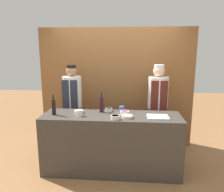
{
  "coord_description": "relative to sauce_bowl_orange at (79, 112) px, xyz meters",
  "views": [
    {
      "loc": [
        0.28,
        -3.3,
        1.96
      ],
      "look_at": [
        0.0,
        0.13,
        1.24
      ],
      "focal_mm": 35.0,
      "sensor_mm": 36.0,
      "label": 1
    }
  ],
  "objects": [
    {
      "name": "ground_plane",
      "position": [
        0.54,
        -0.06,
        -0.98
      ],
      "size": [
        14.0,
        14.0,
        0.0
      ],
      "primitive_type": "plane",
      "color": "olive"
    },
    {
      "name": "cabinet_wall",
      "position": [
        0.54,
        1.08,
        0.22
      ],
      "size": [
        3.1,
        0.18,
        2.4
      ],
      "color": "brown",
      "rests_on": "ground_plane"
    },
    {
      "name": "counter",
      "position": [
        0.54,
        -0.06,
        -0.5
      ],
      "size": [
        2.2,
        0.64,
        0.96
      ],
      "color": "#3D3833",
      "rests_on": "ground_plane"
    },
    {
      "name": "sauce_bowl_orange",
      "position": [
        0.0,
        0.0,
        0.0
      ],
      "size": [
        0.15,
        0.15,
        0.04
      ],
      "color": "silver",
      "rests_on": "counter"
    },
    {
      "name": "sauce_bowl_purple",
      "position": [
        0.75,
        -0.02,
        0.01
      ],
      "size": [
        0.15,
        0.15,
        0.06
      ],
      "color": "silver",
      "rests_on": "counter"
    },
    {
      "name": "sauce_bowl_red",
      "position": [
        0.61,
        -0.27,
        0.01
      ],
      "size": [
        0.14,
        0.14,
        0.06
      ],
      "color": "silver",
      "rests_on": "counter"
    },
    {
      "name": "sauce_bowl_green",
      "position": [
        0.79,
        -0.2,
        0.0
      ],
      "size": [
        0.17,
        0.17,
        0.04
      ],
      "color": "silver",
      "rests_on": "counter"
    },
    {
      "name": "sauce_bowl_white",
      "position": [
        0.48,
        0.15,
        0.01
      ],
      "size": [
        0.11,
        0.11,
        0.05
      ],
      "color": "silver",
      "rests_on": "counter"
    },
    {
      "name": "cutting_board",
      "position": [
        1.25,
        -0.14,
        -0.01
      ],
      "size": [
        0.32,
        0.25,
        0.02
      ],
      "color": "white",
      "rests_on": "counter"
    },
    {
      "name": "bottle_wine",
      "position": [
        0.36,
        0.1,
        0.11
      ],
      "size": [
        0.07,
        0.07,
        0.33
      ],
      "color": "black",
      "rests_on": "counter"
    },
    {
      "name": "bottle_soy",
      "position": [
        -0.37,
        -0.12,
        0.1
      ],
      "size": [
        0.06,
        0.06,
        0.32
      ],
      "color": "black",
      "rests_on": "counter"
    },
    {
      "name": "cup_blue",
      "position": [
        0.69,
        0.12,
        0.02
      ],
      "size": [
        0.08,
        0.08,
        0.1
      ],
      "color": "#386093",
      "rests_on": "counter"
    },
    {
      "name": "cup_cream",
      "position": [
        0.05,
        -0.16,
        0.02
      ],
      "size": [
        0.09,
        0.09,
        0.1
      ],
      "color": "silver",
      "rests_on": "counter"
    },
    {
      "name": "chef_left",
      "position": [
        -0.27,
        0.61,
        -0.06
      ],
      "size": [
        0.35,
        0.35,
        1.69
      ],
      "color": "#28282D",
      "rests_on": "ground_plane"
    },
    {
      "name": "chef_right",
      "position": [
        1.34,
        0.61,
        -0.05
      ],
      "size": [
        0.36,
        0.36,
        1.71
      ],
      "color": "#28282D",
      "rests_on": "ground_plane"
    }
  ]
}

